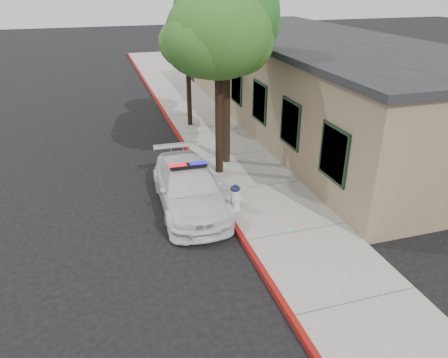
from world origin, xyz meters
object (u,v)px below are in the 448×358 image
(clapboard_building, at_px, (313,82))
(street_tree_mid, at_px, (227,18))
(street_tree_far, at_px, (188,45))
(police_car, at_px, (189,187))
(street_tree_near, at_px, (219,38))
(fire_hydrant, at_px, (235,197))

(clapboard_building, distance_m, street_tree_mid, 7.24)
(street_tree_mid, xyz_separation_m, street_tree_far, (-0.31, 4.78, -1.52))
(police_car, distance_m, street_tree_mid, 5.97)
(street_tree_near, xyz_separation_m, street_tree_far, (0.23, 5.71, -1.00))
(street_tree_near, relative_size, street_tree_far, 1.28)
(clapboard_building, xyz_separation_m, police_car, (-7.59, -6.45, -1.43))
(clapboard_building, xyz_separation_m, street_tree_mid, (-5.44, -3.49, 3.28))
(police_car, relative_size, street_tree_far, 0.97)
(fire_hydrant, bearing_deg, street_tree_near, 106.05)
(street_tree_near, distance_m, street_tree_far, 5.81)
(clapboard_building, distance_m, police_car, 10.06)
(fire_hydrant, xyz_separation_m, street_tree_far, (0.59, 8.58, 3.31))
(street_tree_mid, height_order, street_tree_far, street_tree_mid)
(police_car, height_order, street_tree_near, street_tree_near)
(police_car, relative_size, fire_hydrant, 5.73)
(street_tree_far, bearing_deg, street_tree_mid, -86.24)
(clapboard_building, height_order, street_tree_far, street_tree_far)
(street_tree_near, height_order, street_tree_far, street_tree_near)
(police_car, height_order, fire_hydrant, police_car)
(street_tree_mid, relative_size, street_tree_far, 1.40)
(fire_hydrant, bearing_deg, police_car, 169.24)
(police_car, distance_m, street_tree_far, 8.57)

